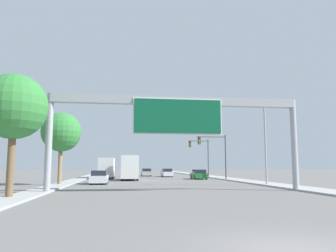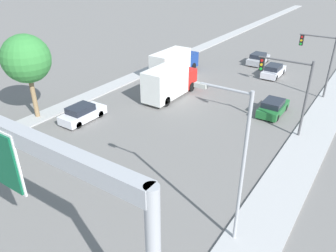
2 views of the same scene
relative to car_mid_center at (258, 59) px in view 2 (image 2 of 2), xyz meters
name	(u,v)px [view 2 (image 2 of 2)]	position (x,y,z in m)	size (l,w,h in m)	color
median_strip_left	(203,47)	(-10.75, 3.71, -0.62)	(2.00, 120.00, 0.15)	#A7A7A7
car_mid_center	(258,59)	(0.00, 0.00, 0.00)	(1.87, 4.49, 1.46)	#A5A8AD
car_near_center	(82,113)	(-7.00, -26.21, 0.02)	(1.86, 4.35, 1.50)	silver
car_mid_right	(273,107)	(7.00, -15.10, -0.01)	(1.89, 4.29, 1.44)	#1E662D
car_mid_left	(274,71)	(3.50, -4.14, 0.01)	(1.82, 4.54, 1.48)	silver
truck_box_primary	(174,63)	(-7.00, -10.88, 0.94)	(2.30, 8.09, 3.21)	navy
truck_box_secondary	(169,82)	(-3.50, -17.18, 1.04)	(2.38, 7.41, 3.42)	red
traffic_light_near_intersection	(291,85)	(8.92, -18.29, 3.65)	(4.32, 0.32, 6.46)	#4C4C4F
traffic_light_mid_block	(321,56)	(9.18, -8.29, 3.68)	(3.61, 0.32, 6.61)	#4C4C4F
palm_tree_background	(26,59)	(-10.97, -28.15, 4.89)	(4.20, 4.20, 7.72)	#8C704C
street_lamp_right	(237,158)	(9.99, -31.70, 4.36)	(2.82, 0.28, 8.49)	#9EA0A5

